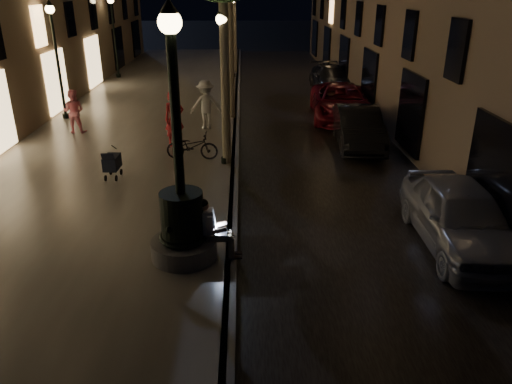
{
  "coord_description": "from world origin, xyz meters",
  "views": [
    {
      "loc": [
        0.3,
        -7.39,
        5.67
      ],
      "look_at": [
        0.57,
        3.0,
        1.27
      ],
      "focal_mm": 35.0,
      "sensor_mm": 36.0,
      "label": 1
    }
  ],
  "objects_px": {
    "lamp_curb_b": "(229,40)",
    "lamp_curb_d": "(234,17)",
    "pedestrian_red": "(174,119)",
    "pedestrian_white": "(206,104)",
    "lamp_curb_c": "(232,25)",
    "lamp_left_b": "(55,46)",
    "car_second": "(358,127)",
    "bicycle": "(192,146)",
    "car_rear": "(331,78)",
    "lamp_curb_a": "(223,68)",
    "stroller": "(112,163)",
    "seated_man_laptop": "(212,227)",
    "pedestrian_pink": "(74,111)",
    "lamp_left_c": "(113,26)",
    "car_third": "(341,102)",
    "fountain_lamppost": "(182,214)",
    "car_front": "(460,216)"
  },
  "relations": [
    {
      "from": "pedestrian_pink",
      "to": "bicycle",
      "type": "distance_m",
      "value": 5.89
    },
    {
      "from": "lamp_curb_c",
      "to": "seated_man_laptop",
      "type": "bearing_deg",
      "value": -90.23
    },
    {
      "from": "stroller",
      "to": "pedestrian_pink",
      "type": "height_order",
      "value": "pedestrian_pink"
    },
    {
      "from": "seated_man_laptop",
      "to": "lamp_left_b",
      "type": "relative_size",
      "value": 0.28
    },
    {
      "from": "lamp_curb_d",
      "to": "pedestrian_pink",
      "type": "height_order",
      "value": "lamp_curb_d"
    },
    {
      "from": "lamp_curb_c",
      "to": "bicycle",
      "type": "height_order",
      "value": "lamp_curb_c"
    },
    {
      "from": "pedestrian_pink",
      "to": "car_second",
      "type": "bearing_deg",
      "value": 175.32
    },
    {
      "from": "car_second",
      "to": "lamp_curb_b",
      "type": "bearing_deg",
      "value": 134.34
    },
    {
      "from": "fountain_lamppost",
      "to": "lamp_curb_d",
      "type": "bearing_deg",
      "value": 88.66
    },
    {
      "from": "lamp_curb_d",
      "to": "pedestrian_red",
      "type": "distance_m",
      "value": 22.2
    },
    {
      "from": "lamp_curb_a",
      "to": "bicycle",
      "type": "distance_m",
      "value": 2.84
    },
    {
      "from": "bicycle",
      "to": "pedestrian_white",
      "type": "bearing_deg",
      "value": 1.58
    },
    {
      "from": "lamp_curb_c",
      "to": "bicycle",
      "type": "xyz_separation_m",
      "value": [
        -1.11,
        -15.59,
        -2.59
      ]
    },
    {
      "from": "lamp_curb_d",
      "to": "bicycle",
      "type": "relative_size",
      "value": 2.82
    },
    {
      "from": "lamp_curb_c",
      "to": "lamp_left_b",
      "type": "relative_size",
      "value": 1.0
    },
    {
      "from": "seated_man_laptop",
      "to": "lamp_left_b",
      "type": "height_order",
      "value": "lamp_left_b"
    },
    {
      "from": "lamp_curb_a",
      "to": "pedestrian_red",
      "type": "height_order",
      "value": "lamp_curb_a"
    },
    {
      "from": "car_front",
      "to": "pedestrian_pink",
      "type": "height_order",
      "value": "pedestrian_pink"
    },
    {
      "from": "lamp_curb_c",
      "to": "car_second",
      "type": "height_order",
      "value": "lamp_curb_c"
    },
    {
      "from": "lamp_curb_d",
      "to": "pedestrian_pink",
      "type": "distance_m",
      "value": 21.24
    },
    {
      "from": "fountain_lamppost",
      "to": "lamp_curb_a",
      "type": "xyz_separation_m",
      "value": [
        0.7,
        6.0,
        2.02
      ]
    },
    {
      "from": "fountain_lamppost",
      "to": "lamp_curb_c",
      "type": "xyz_separation_m",
      "value": [
        0.7,
        22.0,
        2.02
      ]
    },
    {
      "from": "lamp_left_b",
      "to": "car_third",
      "type": "height_order",
      "value": "lamp_left_b"
    },
    {
      "from": "pedestrian_red",
      "to": "bicycle",
      "type": "bearing_deg",
      "value": -86.93
    },
    {
      "from": "lamp_curb_a",
      "to": "car_third",
      "type": "distance_m",
      "value": 8.37
    },
    {
      "from": "fountain_lamppost",
      "to": "pedestrian_pink",
      "type": "bearing_deg",
      "value": 118.39
    },
    {
      "from": "bicycle",
      "to": "seated_man_laptop",
      "type": "bearing_deg",
      "value": -166.26
    },
    {
      "from": "lamp_curb_c",
      "to": "car_second",
      "type": "xyz_separation_m",
      "value": [
        4.82,
        -13.66,
        -2.52
      ]
    },
    {
      "from": "lamp_curb_c",
      "to": "lamp_left_b",
      "type": "distance_m",
      "value": 12.26
    },
    {
      "from": "lamp_curb_b",
      "to": "lamp_curb_d",
      "type": "relative_size",
      "value": 1.0
    },
    {
      "from": "lamp_curb_c",
      "to": "stroller",
      "type": "xyz_separation_m",
      "value": [
        -3.34,
        -17.26,
        -2.55
      ]
    },
    {
      "from": "fountain_lamppost",
      "to": "lamp_curb_b",
      "type": "relative_size",
      "value": 1.08
    },
    {
      "from": "pedestrian_red",
      "to": "pedestrian_white",
      "type": "xyz_separation_m",
      "value": [
        0.96,
        2.28,
        -0.01
      ]
    },
    {
      "from": "lamp_curb_a",
      "to": "car_third",
      "type": "height_order",
      "value": "lamp_curb_a"
    },
    {
      "from": "lamp_left_c",
      "to": "car_third",
      "type": "relative_size",
      "value": 0.89
    },
    {
      "from": "pedestrian_red",
      "to": "pedestrian_pink",
      "type": "height_order",
      "value": "pedestrian_red"
    },
    {
      "from": "bicycle",
      "to": "car_rear",
      "type": "bearing_deg",
      "value": -23.74
    },
    {
      "from": "fountain_lamppost",
      "to": "seated_man_laptop",
      "type": "bearing_deg",
      "value": 0.0
    },
    {
      "from": "lamp_curb_a",
      "to": "stroller",
      "type": "xyz_separation_m",
      "value": [
        -3.34,
        -1.26,
        -2.55
      ]
    },
    {
      "from": "fountain_lamppost",
      "to": "bicycle",
      "type": "xyz_separation_m",
      "value": [
        -0.41,
        6.41,
        -0.56
      ]
    },
    {
      "from": "lamp_curb_d",
      "to": "pedestrian_red",
      "type": "xyz_separation_m",
      "value": [
        -1.86,
        -22.03,
        -2.06
      ]
    },
    {
      "from": "stroller",
      "to": "pedestrian_red",
      "type": "height_order",
      "value": "pedestrian_red"
    },
    {
      "from": "lamp_left_b",
      "to": "stroller",
      "type": "relative_size",
      "value": 4.92
    },
    {
      "from": "lamp_curb_b",
      "to": "car_second",
      "type": "bearing_deg",
      "value": -49.58
    },
    {
      "from": "car_front",
      "to": "car_rear",
      "type": "distance_m",
      "value": 17.93
    },
    {
      "from": "car_second",
      "to": "pedestrian_red",
      "type": "height_order",
      "value": "pedestrian_red"
    },
    {
      "from": "car_second",
      "to": "pedestrian_red",
      "type": "bearing_deg",
      "value": -172.89
    },
    {
      "from": "lamp_curb_a",
      "to": "lamp_curb_d",
      "type": "height_order",
      "value": "same"
    },
    {
      "from": "car_third",
      "to": "car_rear",
      "type": "height_order",
      "value": "car_third"
    },
    {
      "from": "lamp_left_b",
      "to": "bicycle",
      "type": "height_order",
      "value": "lamp_left_b"
    }
  ]
}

